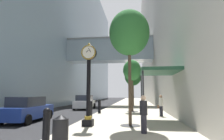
{
  "coord_description": "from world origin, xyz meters",
  "views": [
    {
      "loc": [
        3.6,
        -2.67,
        1.89
      ],
      "look_at": [
        0.96,
        18.45,
        4.57
      ],
      "focal_mm": 29.82,
      "sensor_mm": 36.0,
      "label": 1
    }
  ],
  "objects": [
    {
      "name": "street_tree_mid_near",
      "position": [
        3.3,
        15.93,
        4.15
      ],
      "size": [
        1.8,
        1.8,
        5.1
      ],
      "color": "#333335",
      "rests_on": "sidewalk_right"
    },
    {
      "name": "pedestrian_by_clock",
      "position": [
        3.95,
        5.92,
        1.02
      ],
      "size": [
        0.42,
        0.42,
        1.67
      ],
      "color": "#23232D",
      "rests_on": "sidewalk_right"
    },
    {
      "name": "car_white_mid",
      "position": [
        -2.52,
        19.59,
        0.82
      ],
      "size": [
        2.08,
        4.36,
        1.69
      ],
      "color": "silver",
      "rests_on": "ground"
    },
    {
      "name": "building_block_right",
      "position": [
        10.88,
        30.0,
        17.86
      ],
      "size": [
        9.0,
        80.0,
        35.73
      ],
      "color": "#B7B2A8",
      "rests_on": "ground"
    },
    {
      "name": "bollard_fourth",
      "position": [
        0.36,
        14.06,
        0.78
      ],
      "size": [
        0.28,
        0.28,
        1.23
      ],
      "color": "black",
      "rests_on": "sidewalk_right"
    },
    {
      "name": "ground_plane",
      "position": [
        0.0,
        27.0,
        0.0
      ],
      "size": [
        110.0,
        110.0,
        0.0
      ],
      "primitive_type": "plane",
      "color": "#262628",
      "rests_on": "ground"
    },
    {
      "name": "street_tree_mid_far",
      "position": [
        3.3,
        24.04,
        4.34
      ],
      "size": [
        2.4,
        2.4,
        5.61
      ],
      "color": "#333335",
      "rests_on": "sidewalk_right"
    },
    {
      "name": "sidewalk_right",
      "position": [
        3.19,
        30.0,
        0.07
      ],
      "size": [
        6.38,
        80.0,
        0.14
      ],
      "primitive_type": "cube",
      "color": "#BCB29E",
      "rests_on": "ground"
    },
    {
      "name": "bollard_nearest",
      "position": [
        0.36,
        3.94,
        0.78
      ],
      "size": [
        0.28,
        0.28,
        1.23
      ],
      "color": "black",
      "rests_on": "sidewalk_right"
    },
    {
      "name": "car_blue_near",
      "position": [
        -3.71,
        9.41,
        0.81
      ],
      "size": [
        1.98,
        4.3,
        1.67
      ],
      "color": "navy",
      "rests_on": "ground"
    },
    {
      "name": "street_tree_near",
      "position": [
        3.3,
        7.82,
        5.36
      ],
      "size": [
        2.33,
        2.33,
        6.59
      ],
      "color": "#333335",
      "rests_on": "sidewalk_right"
    },
    {
      "name": "storefront_awning",
      "position": [
        5.14,
        9.99,
        3.28
      ],
      "size": [
        2.4,
        3.6,
        3.3
      ],
      "color": "#235138",
      "rests_on": "sidewalk_right"
    },
    {
      "name": "street_clock",
      "position": [
        1.03,
        7.41,
        2.67
      ],
      "size": [
        0.84,
        0.55,
        4.61
      ],
      "color": "black",
      "rests_on": "sidewalk_right"
    },
    {
      "name": "pedestrian_walking",
      "position": [
        5.55,
        12.33,
        1.0
      ],
      "size": [
        0.52,
        0.5,
        1.64
      ],
      "color": "#23232D",
      "rests_on": "sidewalk_right"
    },
    {
      "name": "trash_bin",
      "position": [
        1.13,
        3.4,
        0.68
      ],
      "size": [
        0.53,
        0.53,
        1.05
      ],
      "color": "black",
      "rests_on": "sidewalk_right"
    },
    {
      "name": "building_block_left",
      "position": [
        -11.51,
        29.97,
        15.49
      ],
      "size": [
        22.77,
        80.0,
        31.07
      ],
      "color": "#849EB2",
      "rests_on": "ground"
    },
    {
      "name": "bollard_third",
      "position": [
        0.36,
        10.69,
        0.78
      ],
      "size": [
        0.28,
        0.28,
        1.23
      ],
      "color": "black",
      "rests_on": "sidewalk_right"
    }
  ]
}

